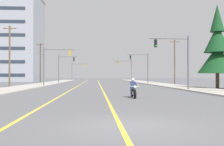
{
  "coord_description": "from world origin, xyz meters",
  "views": [
    {
      "loc": [
        -1.09,
        -8.84,
        1.62
      ],
      "look_at": [
        0.69,
        20.49,
        1.93
      ],
      "focal_mm": 43.69,
      "sensor_mm": 36.0,
      "label": 1
    }
  ],
  "objects_px": {
    "traffic_signal_near_left": "(53,60)",
    "traffic_signal_far_left": "(76,69)",
    "utility_pole_left_near": "(10,55)",
    "traffic_signal_mid_right": "(142,64)",
    "utility_pole_right_far": "(175,61)",
    "traffic_signal_near_right": "(177,54)",
    "traffic_signal_far_right": "(127,67)",
    "conifer_tree_right_verge_near": "(217,50)",
    "traffic_signal_mid_left": "(64,65)",
    "motorcycle_with_rider": "(133,90)",
    "utility_pole_left_far": "(40,62)"
  },
  "relations": [
    {
      "from": "traffic_signal_mid_right",
      "to": "utility_pole_right_far",
      "type": "bearing_deg",
      "value": -10.96
    },
    {
      "from": "conifer_tree_right_verge_near",
      "to": "traffic_signal_near_left",
      "type": "bearing_deg",
      "value": 153.53
    },
    {
      "from": "traffic_signal_far_left",
      "to": "utility_pole_left_far",
      "type": "distance_m",
      "value": 33.7
    },
    {
      "from": "utility_pole_left_near",
      "to": "traffic_signal_far_left",
      "type": "bearing_deg",
      "value": 84.01
    },
    {
      "from": "utility_pole_left_near",
      "to": "conifer_tree_right_verge_near",
      "type": "relative_size",
      "value": 0.85
    },
    {
      "from": "conifer_tree_right_verge_near",
      "to": "traffic_signal_near_right",
      "type": "bearing_deg",
      "value": -155.6
    },
    {
      "from": "traffic_signal_near_left",
      "to": "traffic_signal_far_left",
      "type": "distance_m",
      "value": 52.61
    },
    {
      "from": "traffic_signal_far_left",
      "to": "utility_pole_left_far",
      "type": "xyz_separation_m",
      "value": [
        -5.9,
        -33.17,
        0.66
      ]
    },
    {
      "from": "motorcycle_with_rider",
      "to": "utility_pole_left_far",
      "type": "xyz_separation_m",
      "value": [
        -15.5,
        43.32,
        4.19
      ]
    },
    {
      "from": "traffic_signal_far_right",
      "to": "traffic_signal_far_left",
      "type": "bearing_deg",
      "value": 128.45
    },
    {
      "from": "utility_pole_left_near",
      "to": "traffic_signal_far_right",
      "type": "bearing_deg",
      "value": 59.22
    },
    {
      "from": "traffic_signal_mid_right",
      "to": "traffic_signal_far_right",
      "type": "distance_m",
      "value": 23.22
    },
    {
      "from": "traffic_signal_near_left",
      "to": "traffic_signal_mid_left",
      "type": "height_order",
      "value": "same"
    },
    {
      "from": "motorcycle_with_rider",
      "to": "traffic_signal_near_left",
      "type": "bearing_deg",
      "value": 112.01
    },
    {
      "from": "traffic_signal_near_right",
      "to": "traffic_signal_mid_left",
      "type": "bearing_deg",
      "value": 118.36
    },
    {
      "from": "traffic_signal_far_right",
      "to": "conifer_tree_right_verge_near",
      "type": "relative_size",
      "value": 0.59
    },
    {
      "from": "motorcycle_with_rider",
      "to": "traffic_signal_near_right",
      "type": "relative_size",
      "value": 0.35
    },
    {
      "from": "motorcycle_with_rider",
      "to": "traffic_signal_far_right",
      "type": "bearing_deg",
      "value": 83.94
    },
    {
      "from": "motorcycle_with_rider",
      "to": "traffic_signal_mid_left",
      "type": "relative_size",
      "value": 0.35
    },
    {
      "from": "traffic_signal_far_left",
      "to": "utility_pole_left_far",
      "type": "relative_size",
      "value": 0.67
    },
    {
      "from": "traffic_signal_near_left",
      "to": "traffic_signal_far_right",
      "type": "distance_m",
      "value": 36.47
    },
    {
      "from": "traffic_signal_mid_right",
      "to": "conifer_tree_right_verge_near",
      "type": "relative_size",
      "value": 0.59
    },
    {
      "from": "utility_pole_left_far",
      "to": "traffic_signal_mid_left",
      "type": "bearing_deg",
      "value": -27.18
    },
    {
      "from": "traffic_signal_mid_right",
      "to": "utility_pole_left_far",
      "type": "distance_m",
      "value": 24.02
    },
    {
      "from": "traffic_signal_far_right",
      "to": "traffic_signal_mid_left",
      "type": "bearing_deg",
      "value": -134.0
    },
    {
      "from": "traffic_signal_mid_right",
      "to": "utility_pole_left_far",
      "type": "bearing_deg",
      "value": 156.12
    },
    {
      "from": "traffic_signal_near_right",
      "to": "traffic_signal_mid_left",
      "type": "distance_m",
      "value": 34.27
    },
    {
      "from": "traffic_signal_mid_right",
      "to": "traffic_signal_near_right",
      "type": "bearing_deg",
      "value": -89.99
    },
    {
      "from": "motorcycle_with_rider",
      "to": "traffic_signal_far_left",
      "type": "relative_size",
      "value": 0.35
    },
    {
      "from": "traffic_signal_mid_right",
      "to": "utility_pole_left_far",
      "type": "height_order",
      "value": "utility_pole_left_far"
    },
    {
      "from": "traffic_signal_near_left",
      "to": "utility_pole_left_far",
      "type": "height_order",
      "value": "utility_pole_left_far"
    },
    {
      "from": "traffic_signal_near_left",
      "to": "traffic_signal_mid_right",
      "type": "height_order",
      "value": "same"
    },
    {
      "from": "traffic_signal_mid_right",
      "to": "conifer_tree_right_verge_near",
      "type": "distance_m",
      "value": 21.52
    },
    {
      "from": "traffic_signal_near_right",
      "to": "utility_pole_right_far",
      "type": "xyz_separation_m",
      "value": [
        6.24,
        22.15,
        0.46
      ]
    },
    {
      "from": "traffic_signal_near_right",
      "to": "utility_pole_right_far",
      "type": "distance_m",
      "value": 23.01
    },
    {
      "from": "motorcycle_with_rider",
      "to": "traffic_signal_far_left",
      "type": "height_order",
      "value": "traffic_signal_far_left"
    },
    {
      "from": "utility_pole_left_near",
      "to": "conifer_tree_right_verge_near",
      "type": "distance_m",
      "value": 28.9
    },
    {
      "from": "traffic_signal_near_right",
      "to": "traffic_signal_near_left",
      "type": "bearing_deg",
      "value": 139.76
    },
    {
      "from": "traffic_signal_far_left",
      "to": "utility_pole_left_near",
      "type": "bearing_deg",
      "value": -95.99
    },
    {
      "from": "utility_pole_left_far",
      "to": "conifer_tree_right_verge_near",
      "type": "distance_m",
      "value": 41.24
    },
    {
      "from": "traffic_signal_mid_left",
      "to": "utility_pole_left_far",
      "type": "height_order",
      "value": "utility_pole_left_far"
    },
    {
      "from": "motorcycle_with_rider",
      "to": "traffic_signal_far_right",
      "type": "height_order",
      "value": "traffic_signal_far_right"
    },
    {
      "from": "motorcycle_with_rider",
      "to": "traffic_signal_mid_right",
      "type": "relative_size",
      "value": 0.35
    },
    {
      "from": "utility_pole_right_far",
      "to": "conifer_tree_right_verge_near",
      "type": "xyz_separation_m",
      "value": [
        -0.34,
        -19.47,
        0.32
      ]
    },
    {
      "from": "traffic_signal_far_right",
      "to": "conifer_tree_right_verge_near",
      "type": "distance_m",
      "value": 44.35
    },
    {
      "from": "traffic_signal_mid_left",
      "to": "conifer_tree_right_verge_near",
      "type": "relative_size",
      "value": 0.59
    },
    {
      "from": "utility_pole_left_far",
      "to": "utility_pole_right_far",
      "type": "bearing_deg",
      "value": -21.18
    },
    {
      "from": "traffic_signal_near_right",
      "to": "utility_pole_right_far",
      "type": "bearing_deg",
      "value": 74.26
    },
    {
      "from": "traffic_signal_mid_right",
      "to": "conifer_tree_right_verge_near",
      "type": "height_order",
      "value": "conifer_tree_right_verge_near"
    },
    {
      "from": "motorcycle_with_rider",
      "to": "traffic_signal_mid_right",
      "type": "height_order",
      "value": "traffic_signal_mid_right"
    }
  ]
}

